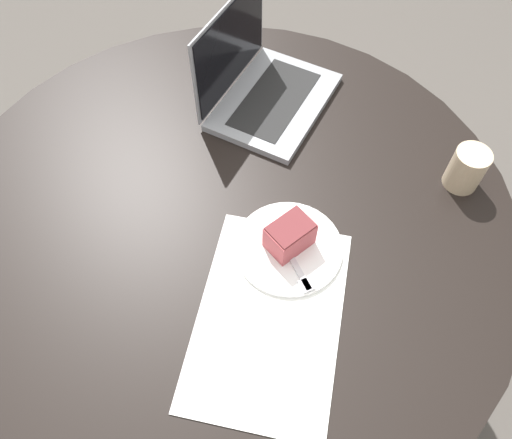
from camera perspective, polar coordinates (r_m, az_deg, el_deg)
ground_plane at (r=1.78m, az=-2.22°, el=-12.78°), size 12.00×12.00×0.00m
dining_table at (r=1.22m, az=-3.17°, el=-2.91°), size 1.27×1.27×0.76m
paper_document at (r=0.97m, az=1.52°, el=-11.05°), size 0.47×0.36×0.00m
plate at (r=1.03m, az=3.73°, el=-3.27°), size 0.22×0.22×0.01m
cake_slice at (r=1.00m, az=3.87°, el=-1.82°), size 0.11×0.10×0.07m
fork at (r=1.01m, az=4.38°, el=-4.96°), size 0.13×0.14×0.00m
coffee_glass at (r=1.18m, az=22.93°, el=5.37°), size 0.08×0.08×0.10m
laptop at (r=1.27m, az=0.78°, el=14.92°), size 0.34×0.26×0.25m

